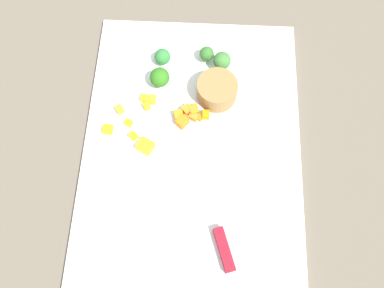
% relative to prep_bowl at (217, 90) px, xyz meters
% --- Properties ---
extents(ground_plane, '(4.00, 4.00, 0.00)m').
position_rel_prep_bowl_xyz_m(ground_plane, '(-0.10, 0.04, -0.03)').
color(ground_plane, brown).
extents(cutting_board, '(0.53, 0.38, 0.01)m').
position_rel_prep_bowl_xyz_m(cutting_board, '(-0.10, 0.04, -0.03)').
color(cutting_board, white).
rests_on(cutting_board, ground_plane).
extents(prep_bowl, '(0.07, 0.07, 0.04)m').
position_rel_prep_bowl_xyz_m(prep_bowl, '(0.00, 0.00, 0.00)').
color(prep_bowl, olive).
rests_on(prep_bowl, cutting_board).
extents(chef_knife, '(0.29, 0.11, 0.02)m').
position_rel_prep_bowl_xyz_m(chef_knife, '(-0.22, 0.00, -0.01)').
color(chef_knife, silver).
rests_on(chef_knife, cutting_board).
extents(carrot_dice_0, '(0.02, 0.02, 0.02)m').
position_rel_prep_bowl_xyz_m(carrot_dice_0, '(-0.05, 0.07, -0.01)').
color(carrot_dice_0, orange).
rests_on(carrot_dice_0, cutting_board).
extents(carrot_dice_1, '(0.02, 0.02, 0.02)m').
position_rel_prep_bowl_xyz_m(carrot_dice_1, '(-0.04, 0.04, -0.01)').
color(carrot_dice_1, orange).
rests_on(carrot_dice_1, cutting_board).
extents(carrot_dice_2, '(0.02, 0.02, 0.01)m').
position_rel_prep_bowl_xyz_m(carrot_dice_2, '(-0.05, 0.06, -0.01)').
color(carrot_dice_2, orange).
rests_on(carrot_dice_2, cutting_board).
extents(carrot_dice_3, '(0.01, 0.01, 0.01)m').
position_rel_prep_bowl_xyz_m(carrot_dice_3, '(-0.05, 0.03, -0.02)').
color(carrot_dice_3, orange).
rests_on(carrot_dice_3, cutting_board).
extents(carrot_dice_4, '(0.02, 0.02, 0.02)m').
position_rel_prep_bowl_xyz_m(carrot_dice_4, '(-0.04, 0.05, -0.01)').
color(carrot_dice_4, orange).
rests_on(carrot_dice_4, cutting_board).
extents(carrot_dice_5, '(0.02, 0.02, 0.01)m').
position_rel_prep_bowl_xyz_m(carrot_dice_5, '(-0.05, 0.04, -0.01)').
color(carrot_dice_5, orange).
rests_on(carrot_dice_5, cutting_board).
extents(carrot_dice_6, '(0.01, 0.01, 0.01)m').
position_rel_prep_bowl_xyz_m(carrot_dice_6, '(-0.04, 0.02, -0.01)').
color(carrot_dice_6, orange).
rests_on(carrot_dice_6, cutting_board).
extents(carrot_dice_7, '(0.03, 0.03, 0.02)m').
position_rel_prep_bowl_xyz_m(carrot_dice_7, '(-0.06, 0.06, -0.01)').
color(carrot_dice_7, orange).
rests_on(carrot_dice_7, cutting_board).
extents(pepper_dice_0, '(0.02, 0.02, 0.01)m').
position_rel_prep_bowl_xyz_m(pepper_dice_0, '(-0.09, 0.15, -0.01)').
color(pepper_dice_0, yellow).
rests_on(pepper_dice_0, cutting_board).
extents(pepper_dice_1, '(0.02, 0.02, 0.01)m').
position_rel_prep_bowl_xyz_m(pepper_dice_1, '(-0.02, 0.13, -0.01)').
color(pepper_dice_1, yellow).
rests_on(pepper_dice_1, cutting_board).
extents(pepper_dice_2, '(0.01, 0.01, 0.01)m').
position_rel_prep_bowl_xyz_m(pepper_dice_2, '(-0.07, 0.16, -0.01)').
color(pepper_dice_2, yellow).
rests_on(pepper_dice_2, cutting_board).
extents(pepper_dice_3, '(0.02, 0.02, 0.01)m').
position_rel_prep_bowl_xyz_m(pepper_dice_3, '(-0.04, 0.18, -0.01)').
color(pepper_dice_3, yellow).
rests_on(pepper_dice_3, cutting_board).
extents(pepper_dice_4, '(0.02, 0.02, 0.01)m').
position_rel_prep_bowl_xyz_m(pepper_dice_4, '(-0.03, 0.13, -0.01)').
color(pepper_dice_4, yellow).
rests_on(pepper_dice_4, cutting_board).
extents(pepper_dice_5, '(0.03, 0.03, 0.02)m').
position_rel_prep_bowl_xyz_m(pepper_dice_5, '(-0.11, 0.12, -0.01)').
color(pepper_dice_5, yellow).
rests_on(pepper_dice_5, cutting_board).
extents(pepper_dice_6, '(0.02, 0.01, 0.01)m').
position_rel_prep_bowl_xyz_m(pepper_dice_6, '(-0.02, 0.12, -0.01)').
color(pepper_dice_6, yellow).
rests_on(pepper_dice_6, cutting_board).
extents(pepper_dice_7, '(0.02, 0.02, 0.01)m').
position_rel_prep_bowl_xyz_m(pepper_dice_7, '(-0.08, 0.19, -0.01)').
color(pepper_dice_7, yellow).
rests_on(pepper_dice_7, cutting_board).
extents(broccoli_floret_0, '(0.03, 0.03, 0.03)m').
position_rel_prep_bowl_xyz_m(broccoli_floret_0, '(0.08, 0.02, 0.00)').
color(broccoli_floret_0, '#94B668').
rests_on(broccoli_floret_0, cutting_board).
extents(broccoli_floret_1, '(0.04, 0.04, 0.04)m').
position_rel_prep_bowl_xyz_m(broccoli_floret_1, '(0.02, 0.11, 0.00)').
color(broccoli_floret_1, '#84B55E').
rests_on(broccoli_floret_1, cutting_board).
extents(broccoli_floret_2, '(0.03, 0.03, 0.03)m').
position_rel_prep_bowl_xyz_m(broccoli_floret_2, '(0.07, 0.10, -0.00)').
color(broccoli_floret_2, '#83B257').
rests_on(broccoli_floret_2, cutting_board).
extents(broccoli_floret_3, '(0.03, 0.03, 0.04)m').
position_rel_prep_bowl_xyz_m(broccoli_floret_3, '(0.06, -0.01, 0.00)').
color(broccoli_floret_3, '#81BB6D').
rests_on(broccoli_floret_3, cutting_board).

